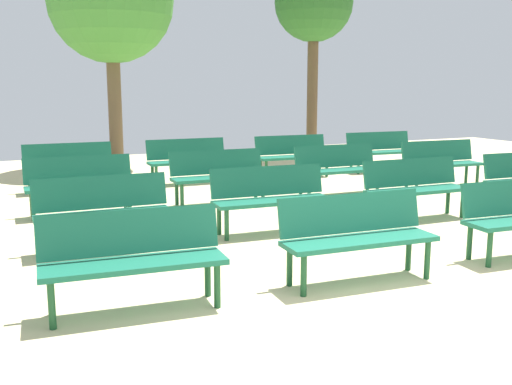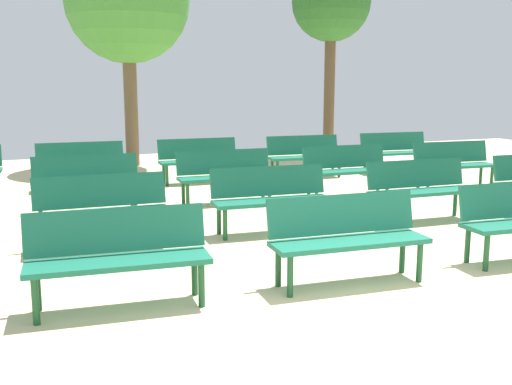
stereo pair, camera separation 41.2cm
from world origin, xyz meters
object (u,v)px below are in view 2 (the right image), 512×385
Objects in this scene: bench_r1_c1 at (102,206)px; bench_r2_c1 at (87,180)px; bench_r0_c2 at (347,233)px; bench_r3_c1 at (81,162)px; bench_r2_c4 at (454,162)px; tree_0 at (331,4)px; bench_r3_c3 at (305,154)px; bench_r0_c1 at (118,252)px; bench_r3_c4 at (395,149)px; tree_1 at (127,2)px; bench_r1_c3 at (420,186)px; bench_r2_c2 at (225,173)px; bench_r2_c3 at (347,167)px; bench_r1_c2 at (271,195)px; bench_r3_c2 at (199,157)px.

bench_r2_c1 is (0.06, 2.15, 0.00)m from bench_r1_c1.
bench_r0_c2 is 6.80m from bench_r3_c1.
tree_0 is at bearing 92.57° from bench_r2_c4.
bench_r3_c1 is 0.99× the size of bench_r3_c3.
bench_r2_c4 is at bearing -1.63° from bench_r2_c1.
bench_r0_c1 and bench_r1_c1 have the same top height.
bench_r2_c4 is 2.17m from bench_r3_c4.
tree_1 reaches higher than bench_r1_c1.
bench_r1_c3 is 8.59m from tree_1.
bench_r1_c3 is (4.47, -0.27, 0.00)m from bench_r1_c1.
bench_r2_c2 is at bearing -44.77° from bench_r3_c1.
tree_1 is (-5.07, 5.41, 3.31)m from bench_r2_c4.
bench_r0_c2 is (2.23, -0.18, 0.00)m from bench_r0_c1.
bench_r1_c1 is 4.91m from bench_r2_c3.
bench_r1_c2 and bench_r3_c3 have the same top height.
bench_r2_c3 is 1.00× the size of bench_r3_c2.
bench_r3_c2 is 0.32× the size of tree_0.
bench_r2_c1 and bench_r3_c1 have the same top height.
bench_r2_c3 and bench_r3_c3 have the same top height.
bench_r3_c1 is at bearing 153.37° from bench_r2_c3.
tree_0 is at bearing -2.47° from tree_1.
bench_r3_c2 is (0.18, 2.14, 0.00)m from bench_r2_c2.
bench_r0_c1 is 1.01× the size of bench_r1_c1.
tree_0 is at bearing 36.71° from bench_r2_c1.
bench_r3_c3 is (-2.04, 2.23, 0.00)m from bench_r2_c4.
bench_r2_c1 is 0.32× the size of tree_0.
bench_r3_c3 is 5.50m from tree_1.
tree_1 is (1.84, 9.24, 3.31)m from bench_r0_c1.
bench_r1_c3 is at bearing -44.45° from bench_r3_c1.
bench_r2_c1 and bench_r3_c2 have the same top height.
bench_r2_c1 is at bearing -155.18° from bench_r3_c3.
bench_r1_c2 is 3.10m from bench_r2_c1.
bench_r1_c2 is at bearing 90.74° from bench_r0_c2.
bench_r0_c1 is 0.31× the size of tree_1.
bench_r1_c1 is 4.48m from bench_r1_c3.
bench_r3_c1 is 6.77m from bench_r3_c4.
bench_r2_c2 is 0.99× the size of bench_r3_c4.
bench_r2_c1 is at bearing -137.84° from bench_r3_c2.
bench_r3_c1 and bench_r3_c3 have the same top height.
bench_r1_c3 is at bearing -43.92° from bench_r2_c2.
bench_r2_c4 is 1.00× the size of bench_r3_c4.
bench_r1_c2 is at bearing -86.02° from tree_1.
bench_r2_c3 is 3.07m from bench_r3_c2.
bench_r1_c1 is at bearing -135.95° from bench_r2_c2.
bench_r0_c1 is 6.15m from bench_r2_c3.
bench_r3_c3 is (0.26, 4.25, 0.00)m from bench_r1_c3.
bench_r2_c2 and bench_r3_c2 have the same top height.
bench_r1_c1 is at bearing -146.73° from bench_r3_c4.
bench_r3_c1 is (0.34, 6.36, 0.00)m from bench_r0_c1.
bench_r2_c4 is at bearing -44.16° from bench_r3_c3.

